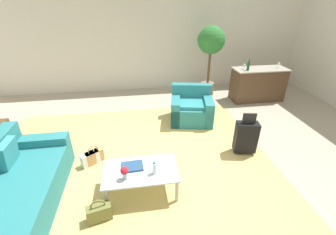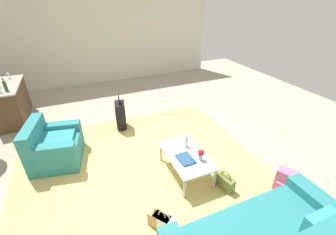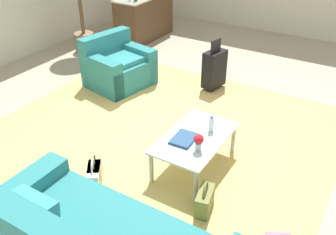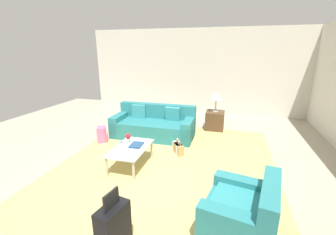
% 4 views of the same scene
% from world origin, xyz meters
% --- Properties ---
extents(ground_plane, '(12.00, 12.00, 0.00)m').
position_xyz_m(ground_plane, '(0.00, 0.00, 0.00)').
color(ground_plane, '#A89E89').
extents(area_rug, '(5.20, 4.40, 0.01)m').
position_xyz_m(area_rug, '(-0.60, 0.20, 0.00)').
color(area_rug, tan).
rests_on(area_rug, ground).
extents(armchair, '(1.11, 1.02, 0.83)m').
position_xyz_m(armchair, '(0.91, 1.66, 0.29)').
color(armchair, teal).
rests_on(armchair, ground).
extents(coffee_table, '(1.10, 0.65, 0.42)m').
position_xyz_m(coffee_table, '(-0.40, -0.50, 0.37)').
color(coffee_table, silver).
rests_on(coffee_table, ground).
extents(water_bottle, '(0.06, 0.06, 0.20)m').
position_xyz_m(water_bottle, '(-0.20, -0.60, 0.51)').
color(water_bottle, silver).
rests_on(water_bottle, coffee_table).
extents(coffee_table_book, '(0.33, 0.25, 0.03)m').
position_xyz_m(coffee_table_book, '(-0.52, -0.42, 0.43)').
color(coffee_table_book, navy).
rests_on(coffee_table_book, coffee_table).
extents(flower_vase, '(0.11, 0.11, 0.21)m').
position_xyz_m(flower_vase, '(-0.62, -0.65, 0.54)').
color(flower_vase, '#B2B7BC').
rests_on(flower_vase, coffee_table).
extents(bar_console, '(1.50, 0.62, 0.93)m').
position_xyz_m(bar_console, '(3.10, 2.60, 0.48)').
color(bar_console, '#513823').
rests_on(bar_console, ground).
extents(suitcase_black, '(0.43, 0.29, 0.85)m').
position_xyz_m(suitcase_black, '(1.60, 0.20, 0.36)').
color(suitcase_black, black).
rests_on(suitcase_black, ground).
extents(handbag_white, '(0.34, 0.30, 0.36)m').
position_xyz_m(handbag_white, '(-1.28, 0.28, 0.13)').
color(handbag_white, white).
rests_on(handbag_white, ground).
extents(handbag_olive, '(0.34, 0.21, 0.36)m').
position_xyz_m(handbag_olive, '(-0.99, -0.93, 0.13)').
color(handbag_olive, olive).
rests_on(handbag_olive, ground).
extents(handbag_tan, '(0.34, 0.30, 0.36)m').
position_xyz_m(handbag_tan, '(-1.22, 0.32, 0.13)').
color(handbag_tan, tan).
rests_on(handbag_tan, ground).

